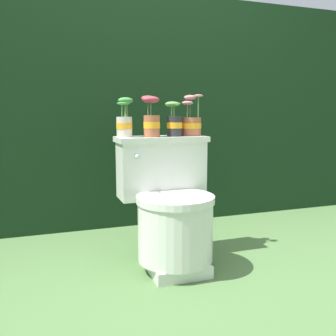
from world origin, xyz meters
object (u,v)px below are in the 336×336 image
(toilet, at_px, (170,207))
(potted_plant_midright, at_px, (191,123))
(potted_plant_left, at_px, (125,120))
(potted_plant_midleft, at_px, (151,119))
(potted_plant_middle, at_px, (174,121))

(toilet, distance_m, potted_plant_midright, 0.51)
(toilet, bearing_deg, potted_plant_left, 140.50)
(toilet, distance_m, potted_plant_left, 0.54)
(toilet, bearing_deg, potted_plant_midleft, 114.97)
(potted_plant_middle, xyz_separation_m, potted_plant_midright, (0.11, 0.02, -0.01))
(potted_plant_midleft, bearing_deg, potted_plant_midright, 7.12)
(potted_plant_midleft, bearing_deg, potted_plant_left, 166.28)
(toilet, distance_m, potted_plant_midleft, 0.49)
(potted_plant_midleft, height_order, potted_plant_middle, potted_plant_midleft)
(potted_plant_midright, bearing_deg, potted_plant_midleft, -172.88)
(potted_plant_middle, distance_m, potted_plant_midright, 0.11)
(potted_plant_left, bearing_deg, potted_plant_midleft, -13.72)
(potted_plant_middle, bearing_deg, potted_plant_left, 174.54)
(toilet, relative_size, potted_plant_midleft, 3.08)
(potted_plant_middle, height_order, potted_plant_midright, potted_plant_midright)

